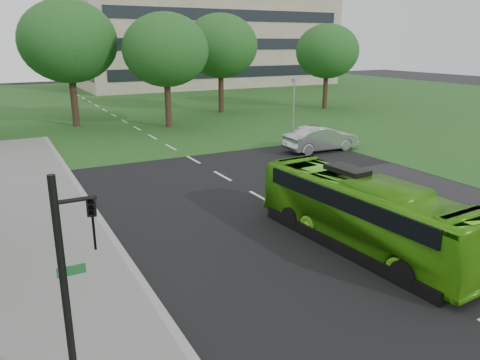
{
  "coord_description": "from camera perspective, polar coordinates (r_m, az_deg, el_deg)",
  "views": [
    {
      "loc": [
        -10.26,
        -11.36,
        6.8
      ],
      "look_at": [
        -2.04,
        4.17,
        1.6
      ],
      "focal_mm": 35.0,
      "sensor_mm": 36.0,
      "label": 1
    }
  ],
  "objects": [
    {
      "name": "traffic_light",
      "position": [
        8.73,
        -19.67,
        -11.8
      ],
      "size": [
        0.77,
        0.23,
        4.78
      ],
      "rotation": [
        0.0,
        0.0,
        -0.29
      ],
      "color": "black",
      "rests_on": "ground"
    },
    {
      "name": "tree_park_e",
      "position": [
        50.72,
        10.59,
        15.16
      ],
      "size": [
        6.47,
        6.47,
        8.63
      ],
      "color": "black",
      "rests_on": "ground"
    },
    {
      "name": "street_surfaces",
      "position": [
        36.16,
        -11.58,
        5.35
      ],
      "size": [
        120.0,
        120.0,
        0.15
      ],
      "color": "black",
      "rests_on": "ground"
    },
    {
      "name": "tree_park_c",
      "position": [
        39.07,
        -9.04,
        15.37
      ],
      "size": [
        6.86,
        6.86,
        9.1
      ],
      "color": "black",
      "rests_on": "ground"
    },
    {
      "name": "bus",
      "position": [
        16.42,
        14.77,
        -3.9
      ],
      "size": [
        2.68,
        8.97,
        2.46
      ],
      "primitive_type": "imported",
      "rotation": [
        0.0,
        0.0,
        0.07
      ],
      "color": "#4DAD16",
      "rests_on": "ground"
    },
    {
      "name": "sedan",
      "position": [
        30.73,
        9.82,
        5.01
      ],
      "size": [
        4.97,
        1.83,
        1.63
      ],
      "primitive_type": "imported",
      "rotation": [
        0.0,
        0.0,
        1.55
      ],
      "color": "#A7A7AC",
      "rests_on": "ground"
    },
    {
      "name": "tree_park_d",
      "position": [
        47.08,
        -2.39,
        16.02
      ],
      "size": [
        7.18,
        7.18,
        9.49
      ],
      "color": "black",
      "rests_on": "ground"
    },
    {
      "name": "ground",
      "position": [
        16.75,
        13.08,
        -7.92
      ],
      "size": [
        160.0,
        160.0,
        0.0
      ],
      "primitive_type": "plane",
      "color": "black",
      "rests_on": "ground"
    },
    {
      "name": "office_building",
      "position": [
        80.29,
        -4.44,
        20.51
      ],
      "size": [
        40.1,
        20.1,
        25.0
      ],
      "color": "gray",
      "rests_on": "ground"
    },
    {
      "name": "tree_park_b",
      "position": [
        41.33,
        -20.2,
        15.56
      ],
      "size": [
        7.72,
        7.72,
        10.13
      ],
      "color": "black",
      "rests_on": "ground"
    },
    {
      "name": "camera_pole",
      "position": [
        37.92,
        6.6,
        10.06
      ],
      "size": [
        0.41,
        0.39,
        4.07
      ],
      "rotation": [
        0.0,
        0.0,
        -0.36
      ],
      "color": "gray",
      "rests_on": "ground"
    }
  ]
}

